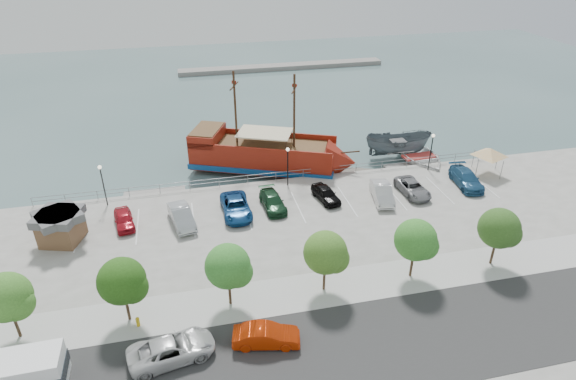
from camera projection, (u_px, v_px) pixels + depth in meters
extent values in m
plane|color=#425D5D|center=(303.00, 227.00, 45.24)|extent=(160.00, 160.00, 0.00)
cube|color=#2E2E2E|center=(365.00, 347.00, 31.13)|extent=(100.00, 8.00, 0.04)
cube|color=#B5B5B5|center=(336.00, 287.00, 36.23)|extent=(100.00, 4.00, 0.05)
cylinder|color=gray|center=(285.00, 172.00, 50.93)|extent=(50.00, 0.06, 0.06)
cylinder|color=gray|center=(285.00, 175.00, 51.12)|extent=(50.00, 0.06, 0.06)
cube|color=gray|center=(282.00, 67.00, 93.82)|extent=(40.00, 3.00, 0.80)
cube|color=maroon|center=(263.00, 156.00, 54.55)|extent=(16.72, 10.95, 2.61)
cube|color=navy|center=(264.00, 162.00, 54.96)|extent=(17.11, 11.34, 0.60)
cone|color=maroon|center=(341.00, 162.00, 53.16)|extent=(4.85, 5.69, 4.81)
cube|color=maroon|center=(207.00, 135.00, 54.60)|extent=(4.75, 5.79, 1.40)
cube|color=brown|center=(207.00, 129.00, 54.23)|extent=(4.40, 5.35, 0.12)
cube|color=brown|center=(268.00, 145.00, 53.81)|extent=(13.72, 9.21, 0.15)
cube|color=maroon|center=(268.00, 134.00, 55.81)|extent=(14.82, 6.53, 0.70)
cube|color=maroon|center=(258.00, 151.00, 51.67)|extent=(14.82, 6.53, 0.70)
cylinder|color=#382111|center=(294.00, 112.00, 51.36)|extent=(0.32, 0.32, 8.22)
cylinder|color=#382111|center=(235.00, 108.00, 52.38)|extent=(0.32, 0.32, 8.22)
cylinder|color=#382111|center=(294.00, 89.00, 50.13)|extent=(1.32, 2.82, 0.14)
cylinder|color=#382111|center=(234.00, 86.00, 51.16)|extent=(1.32, 2.82, 0.14)
cube|color=beige|center=(265.00, 133.00, 53.15)|extent=(6.85, 5.80, 0.12)
cylinder|color=#382111|center=(348.00, 152.00, 52.46)|extent=(2.36, 1.13, 0.59)
imported|color=#4E585E|center=(398.00, 146.00, 57.80)|extent=(8.22, 4.35, 3.02)
imported|color=white|center=(419.00, 158.00, 56.39)|extent=(6.22, 8.38, 1.67)
cube|color=gray|center=(155.00, 194.00, 50.32)|extent=(6.32, 1.91, 0.36)
cube|color=#676258|center=(349.00, 173.00, 54.48)|extent=(7.74, 4.88, 0.43)
cube|color=gray|center=(412.00, 166.00, 56.00)|extent=(6.58, 2.09, 0.37)
cube|color=brown|center=(61.00, 230.00, 41.02)|extent=(3.75, 3.75, 2.20)
cube|color=#535354|center=(58.00, 216.00, 40.36)|extent=(4.24, 4.24, 0.70)
cylinder|color=slate|center=(473.00, 158.00, 53.54)|extent=(0.09, 0.09, 2.13)
cylinder|color=slate|center=(497.00, 160.00, 53.14)|extent=(0.09, 0.09, 2.13)
cylinder|color=slate|center=(477.00, 168.00, 51.38)|extent=(0.09, 0.09, 2.13)
cylinder|color=slate|center=(502.00, 170.00, 50.98)|extent=(0.09, 0.09, 2.13)
pyramid|color=silver|center=(491.00, 148.00, 51.34)|extent=(5.34, 5.34, 0.87)
imported|color=silver|center=(172.00, 349.00, 30.01)|extent=(5.78, 3.48, 1.50)
imported|color=#B62805|center=(266.00, 336.00, 31.02)|extent=(4.57, 2.36, 1.43)
cube|color=white|center=(3.00, 377.00, 27.62)|extent=(6.69, 2.39, 2.38)
cube|color=black|center=(4.00, 379.00, 27.69)|extent=(6.79, 2.49, 0.76)
cylinder|color=gold|center=(138.00, 323.00, 32.60)|extent=(0.25, 0.25, 0.62)
sphere|color=gold|center=(137.00, 319.00, 32.44)|extent=(0.27, 0.27, 0.27)
cylinder|color=black|center=(104.00, 187.00, 45.80)|extent=(0.12, 0.12, 4.00)
sphere|color=#FFF2CC|center=(100.00, 167.00, 44.78)|extent=(0.36, 0.36, 0.36)
cylinder|color=black|center=(288.00, 168.00, 49.31)|extent=(0.12, 0.12, 4.00)
sphere|color=#FFF2CC|center=(288.00, 149.00, 48.29)|extent=(0.36, 0.36, 0.36)
cylinder|color=black|center=(431.00, 154.00, 52.43)|extent=(0.12, 0.12, 4.00)
sphere|color=#FFF2CC|center=(433.00, 136.00, 51.41)|extent=(0.36, 0.36, 0.36)
cylinder|color=#473321|center=(16.00, 324.00, 31.41)|extent=(0.20, 0.20, 2.20)
sphere|color=#396D23|center=(6.00, 297.00, 30.29)|extent=(3.20, 3.20, 3.20)
sphere|color=#396D23|center=(17.00, 304.00, 30.35)|extent=(2.20, 2.20, 2.20)
cylinder|color=#473321|center=(127.00, 307.00, 32.78)|extent=(0.20, 0.20, 2.20)
sphere|color=#224A12|center=(122.00, 281.00, 31.66)|extent=(3.20, 3.20, 3.20)
sphere|color=#224A12|center=(132.00, 287.00, 31.71)|extent=(2.20, 2.20, 2.20)
cylinder|color=#473321|center=(230.00, 292.00, 34.14)|extent=(0.20, 0.20, 2.20)
sphere|color=#2F6F27|center=(228.00, 266.00, 33.02)|extent=(3.20, 3.20, 3.20)
sphere|color=#2F6F27|center=(237.00, 272.00, 33.08)|extent=(2.20, 2.20, 2.20)
cylinder|color=#473321|center=(324.00, 278.00, 35.51)|extent=(0.20, 0.20, 2.20)
sphere|color=#3D6721|center=(325.00, 252.00, 34.39)|extent=(3.20, 3.20, 3.20)
sphere|color=#3D6721|center=(334.00, 258.00, 34.44)|extent=(2.20, 2.20, 2.20)
cylinder|color=#473321|center=(412.00, 264.00, 36.87)|extent=(0.20, 0.20, 2.20)
sphere|color=#317126|center=(416.00, 240.00, 35.75)|extent=(3.20, 3.20, 3.20)
sphere|color=#317126|center=(424.00, 246.00, 35.81)|extent=(2.20, 2.20, 2.20)
cylinder|color=#473321|center=(493.00, 252.00, 38.24)|extent=(0.20, 0.20, 2.20)
sphere|color=#2B4F1B|center=(499.00, 228.00, 37.12)|extent=(3.20, 3.20, 3.20)
sphere|color=#2B4F1B|center=(507.00, 234.00, 37.17)|extent=(2.20, 2.20, 2.20)
imported|color=#AB1420|center=(124.00, 219.00, 43.28)|extent=(2.28, 4.17, 1.34)
imported|color=#ADB1B5|center=(182.00, 216.00, 43.47)|extent=(2.63, 5.10, 1.60)
imported|color=navy|center=(236.00, 207.00, 45.00)|extent=(2.64, 5.54, 1.53)
imported|color=#14371F|center=(273.00, 202.00, 46.00)|extent=(2.28, 4.84, 1.36)
imported|color=black|center=(326.00, 194.00, 47.28)|extent=(2.43, 4.34, 1.39)
imported|color=silver|center=(382.00, 193.00, 47.28)|extent=(2.53, 5.03, 1.58)
imported|color=gray|center=(413.00, 188.00, 48.38)|extent=(2.45, 4.89, 1.33)
imported|color=#215178|center=(466.00, 179.00, 49.92)|extent=(2.77, 5.57, 1.55)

